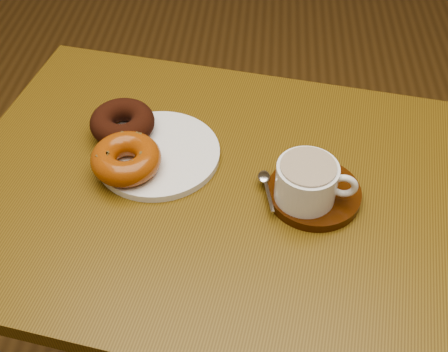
# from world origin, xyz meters

# --- Properties ---
(cafe_table) EXTENTS (0.97, 0.79, 0.82)m
(cafe_table) POSITION_xyz_m (-0.09, 0.14, 0.69)
(cafe_table) COLOR brown
(cafe_table) RESTS_ON ground
(donut_plate) EXTENTS (0.29, 0.29, 0.01)m
(donut_plate) POSITION_xyz_m (-0.20, 0.20, 0.83)
(donut_plate) COLOR white
(donut_plate) RESTS_ON cafe_table
(donut_cinnamon) EXTENTS (0.14, 0.14, 0.04)m
(donut_cinnamon) POSITION_xyz_m (-0.27, 0.24, 0.86)
(donut_cinnamon) COLOR black
(donut_cinnamon) RESTS_ON donut_plate
(donut_caramel) EXTENTS (0.16, 0.16, 0.04)m
(donut_caramel) POSITION_xyz_m (-0.24, 0.15, 0.86)
(donut_caramel) COLOR #974610
(donut_caramel) RESTS_ON donut_plate
(saucer) EXTENTS (0.17, 0.17, 0.02)m
(saucer) POSITION_xyz_m (0.08, 0.12, 0.83)
(saucer) COLOR #391907
(saucer) RESTS_ON cafe_table
(coffee_cup) EXTENTS (0.13, 0.10, 0.07)m
(coffee_cup) POSITION_xyz_m (0.06, 0.11, 0.87)
(coffee_cup) COLOR white
(coffee_cup) RESTS_ON saucer
(teaspoon) EXTENTS (0.03, 0.09, 0.01)m
(teaspoon) POSITION_xyz_m (-0.01, 0.13, 0.84)
(teaspoon) COLOR silver
(teaspoon) RESTS_ON saucer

